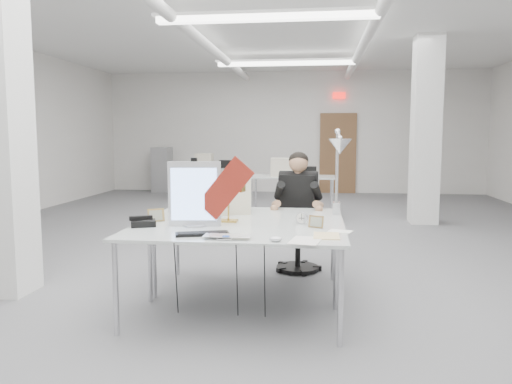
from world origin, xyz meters
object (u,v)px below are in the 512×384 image
at_px(laptop, 226,238).
at_px(desk_main, 234,232).
at_px(monitor, 195,194).
at_px(beige_monitor, 228,194).
at_px(seated_person, 298,192).
at_px(architect_lamp, 338,176).
at_px(bankers_lamp, 228,202).
at_px(office_chair, 298,226).
at_px(desk_phone, 143,223).

bearing_deg(laptop, desk_main, 90.09).
xyz_separation_m(desk_main, monitor, (-0.36, 0.18, 0.29)).
bearing_deg(laptop, beige_monitor, 99.01).
bearing_deg(seated_person, architect_lamp, -58.52).
relative_size(monitor, bankers_lamp, 1.57).
bearing_deg(desk_main, laptop, -89.26).
relative_size(office_chair, architect_lamp, 1.29).
xyz_separation_m(office_chair, seated_person, (0.00, -0.05, 0.39)).
bearing_deg(monitor, seated_person, 52.90).
distance_m(office_chair, laptop, 2.05).
height_order(office_chair, desk_phone, office_chair).
bearing_deg(beige_monitor, monitor, -121.30).
distance_m(laptop, desk_phone, 0.93).
height_order(monitor, desk_phone, monitor).
xyz_separation_m(office_chair, laptop, (-0.45, -1.98, 0.26)).
distance_m(monitor, beige_monitor, 0.78).
relative_size(monitor, laptop, 1.56).
relative_size(desk_phone, architect_lamp, 0.26).
bearing_deg(office_chair, beige_monitor, -127.35).
height_order(desk_main, seated_person, seated_person).
bearing_deg(architect_lamp, office_chair, 92.81).
bearing_deg(laptop, office_chair, 76.49).
bearing_deg(laptop, seated_person, 76.17).
xyz_separation_m(desk_main, architect_lamp, (0.85, 0.70, 0.41)).
xyz_separation_m(desk_main, bankers_lamp, (-0.12, 0.42, 0.19)).
bearing_deg(architect_lamp, laptop, -148.81).
xyz_separation_m(desk_main, laptop, (0.00, -0.36, 0.03)).
xyz_separation_m(bankers_lamp, architect_lamp, (0.97, 0.28, 0.22)).
xyz_separation_m(desk_phone, beige_monitor, (0.58, 0.82, 0.16)).
bearing_deg(beige_monitor, desk_main, -97.72).
xyz_separation_m(monitor, bankers_lamp, (0.24, 0.24, -0.10)).
relative_size(laptop, bankers_lamp, 1.00).
relative_size(seated_person, desk_phone, 4.82).
bearing_deg(bankers_lamp, architect_lamp, 30.45).
bearing_deg(seated_person, bankers_lamp, -109.04).
height_order(bankers_lamp, beige_monitor, beige_monitor).
xyz_separation_m(seated_person, desk_phone, (-1.25, -1.45, -0.12)).
relative_size(monitor, desk_phone, 2.70).
relative_size(desk_main, laptop, 5.13).
distance_m(office_chair, beige_monitor, 1.05).
height_order(monitor, bankers_lamp, monitor).
bearing_deg(office_chair, monitor, -112.13).
bearing_deg(beige_monitor, desk_phone, -145.86).
xyz_separation_m(laptop, bankers_lamp, (-0.12, 0.78, 0.16)).
relative_size(seated_person, monitor, 1.79).
xyz_separation_m(office_chair, desk_phone, (-1.25, -1.50, 0.27)).
xyz_separation_m(laptop, desk_phone, (-0.80, 0.48, 0.01)).
distance_m(office_chair, architect_lamp, 1.19).
xyz_separation_m(office_chair, bankers_lamp, (-0.57, -1.21, 0.42)).
xyz_separation_m(monitor, beige_monitor, (0.14, 0.77, -0.09)).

